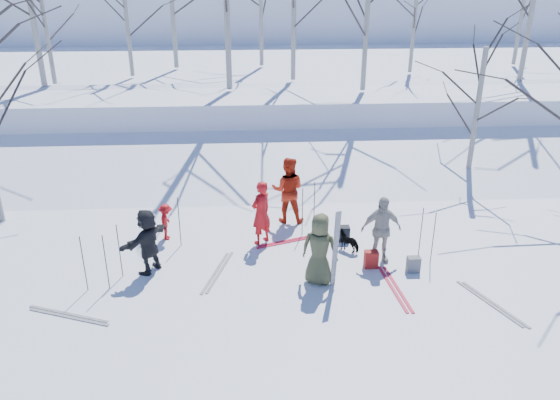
{
  "coord_description": "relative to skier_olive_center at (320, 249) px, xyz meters",
  "views": [
    {
      "loc": [
        -0.72,
        -10.84,
        6.71
      ],
      "look_at": [
        0.0,
        1.5,
        1.3
      ],
      "focal_mm": 35.0,
      "sensor_mm": 36.0,
      "label": 1
    }
  ],
  "objects": [
    {
      "name": "ski_pole_f",
      "position": [
        2.61,
        0.99,
        -0.17
      ],
      "size": [
        0.02,
        0.02,
        1.34
      ],
      "primitive_type": "cylinder",
      "color": "black",
      "rests_on": "ground"
    },
    {
      "name": "birch_plateau_d",
      "position": [
        -6.47,
        13.45,
        3.68
      ],
      "size": [
        3.85,
        3.85,
        4.64
      ],
      "primitive_type": null,
      "color": "silver",
      "rests_on": "snow_plateau"
    },
    {
      "name": "ski_pole_h",
      "position": [
        -5.18,
        -0.05,
        -0.17
      ],
      "size": [
        0.02,
        0.02,
        1.34
      ],
      "primitive_type": "cylinder",
      "color": "black",
      "rests_on": "ground"
    },
    {
      "name": "birch_plateau_c",
      "position": [
        2.89,
        10.07,
        4.17
      ],
      "size": [
        4.54,
        4.54,
        5.63
      ],
      "primitive_type": null,
      "color": "silver",
      "rests_on": "snow_plateau"
    },
    {
      "name": "snow_plateau",
      "position": [
        -0.78,
        17.24,
        0.16
      ],
      "size": [
        70.0,
        18.0,
        2.2
      ],
      "primitive_type": "cube",
      "color": "white",
      "rests_on": "ground"
    },
    {
      "name": "skier_olive_center",
      "position": [
        0.0,
        0.0,
        0.0
      ],
      "size": [
        0.96,
        0.79,
        1.69
      ],
      "primitive_type": "imported",
      "rotation": [
        0.0,
        0.0,
        2.79
      ],
      "color": "#414529",
      "rests_on": "ground"
    },
    {
      "name": "skier_redor_behind",
      "position": [
        -0.47,
        3.24,
        0.1
      ],
      "size": [
        1.01,
        0.84,
        1.88
      ],
      "primitive_type": "imported",
      "rotation": [
        0.0,
        0.0,
        2.99
      ],
      "color": "#B7240E",
      "rests_on": "ground"
    },
    {
      "name": "ski_pole_c",
      "position": [
        -3.33,
        1.95,
        -0.17
      ],
      "size": [
        0.02,
        0.02,
        1.34
      ],
      "primitive_type": "cylinder",
      "color": "black",
      "rests_on": "ground"
    },
    {
      "name": "birch_plateau_g",
      "position": [
        -0.83,
        15.76,
        4.15
      ],
      "size": [
        4.51,
        4.51,
        5.59
      ],
      "primitive_type": null,
      "color": "silver",
      "rests_on": "snow_plateau"
    },
    {
      "name": "dog",
      "position": [
        0.96,
        1.44,
        -0.58
      ],
      "size": [
        0.65,
        0.61,
        0.52
      ],
      "primitive_type": "imported",
      "rotation": [
        0.0,
        0.0,
        4.01
      ],
      "color": "black",
      "rests_on": "ground"
    },
    {
      "name": "birch_plateau_f",
      "position": [
        11.25,
        15.31,
        3.91
      ],
      "size": [
        4.18,
        4.18,
        5.12
      ],
      "primitive_type": null,
      "color": "silver",
      "rests_on": "snow_plateau"
    },
    {
      "name": "ski_pair_d",
      "position": [
        1.67,
        -0.4,
        -0.83
      ],
      "size": [
        0.54,
        1.94,
        0.02
      ],
      "primitive_type": null,
      "rotation": [
        0.0,
        0.0,
        0.09
      ],
      "color": "red",
      "rests_on": "ground"
    },
    {
      "name": "ski_pole_b",
      "position": [
        2.81,
        0.68,
        -0.17
      ],
      "size": [
        0.02,
        0.02,
        1.34
      ],
      "primitive_type": "cylinder",
      "color": "black",
      "rests_on": "ground"
    },
    {
      "name": "ski_pole_e",
      "position": [
        -0.15,
        2.36,
        -0.17
      ],
      "size": [
        0.02,
        0.02,
        1.34
      ],
      "primitive_type": "cylinder",
      "color": "black",
      "rests_on": "ground"
    },
    {
      "name": "ski_pole_g",
      "position": [
        -4.71,
        -0.0,
        -0.17
      ],
      "size": [
        0.02,
        0.02,
        1.34
      ],
      "primitive_type": "cylinder",
      "color": "black",
      "rests_on": "ground"
    },
    {
      "name": "snow_ramp",
      "position": [
        -0.78,
        7.24,
        -0.69
      ],
      "size": [
        70.0,
        9.49,
        4.12
      ],
      "primitive_type": "cube",
      "rotation": [
        0.3,
        0.0,
        0.0
      ],
      "color": "white",
      "rests_on": "ground"
    },
    {
      "name": "backpack_red",
      "position": [
        1.33,
        0.58,
        -0.63
      ],
      "size": [
        0.32,
        0.22,
        0.42
      ],
      "primitive_type": "cube",
      "color": "#A41E19",
      "rests_on": "ground"
    },
    {
      "name": "birch_plateau_l",
      "position": [
        5.72,
        13.61,
        3.33
      ],
      "size": [
        3.36,
        3.36,
        3.94
      ],
      "primitive_type": null,
      "color": "silver",
      "rests_on": "snow_plateau"
    },
    {
      "name": "birch_plateau_i",
      "position": [
        -9.29,
        11.94,
        3.71
      ],
      "size": [
        3.89,
        3.89,
        4.7
      ],
      "primitive_type": null,
      "color": "silver",
      "rests_on": "snow_plateau"
    },
    {
      "name": "birch_edge_e",
      "position": [
        5.72,
        5.96,
        1.34
      ],
      "size": [
        3.65,
        3.65,
        4.36
      ],
      "primitive_type": null,
      "color": "silver",
      "rests_on": "ground"
    },
    {
      "name": "ski_pole_a",
      "position": [
        0.21,
        2.78,
        -0.17
      ],
      "size": [
        0.02,
        0.02,
        1.34
      ],
      "primitive_type": "cylinder",
      "color": "black",
      "rests_on": "ground"
    },
    {
      "name": "ground",
      "position": [
        -0.78,
        0.24,
        -0.84
      ],
      "size": [
        120.0,
        120.0,
        0.0
      ],
      "primitive_type": "plane",
      "color": "white",
      "rests_on": "ground"
    },
    {
      "name": "upright_ski_right",
      "position": [
        0.35,
        -0.18,
        0.11
      ],
      "size": [
        0.12,
        0.23,
        1.89
      ],
      "primitive_type": "cube",
      "rotation": [
        0.1,
        0.0,
        0.22
      ],
      "color": "silver",
      "rests_on": "ground"
    },
    {
      "name": "ski_pair_b",
      "position": [
        -2.32,
        0.54,
        -0.83
      ],
      "size": [
        1.21,
        2.01,
        0.02
      ],
      "primitive_type": null,
      "rotation": [
        0.0,
        0.0,
        -0.28
      ],
      "color": "silver",
      "rests_on": "ground"
    },
    {
      "name": "upright_ski_left",
      "position": [
        0.29,
        -0.24,
        0.11
      ],
      "size": [
        0.11,
        0.17,
        1.9
      ],
      "primitive_type": "cube",
      "rotation": [
        0.07,
        0.0,
        0.27
      ],
      "color": "silver",
      "rests_on": "ground"
    },
    {
      "name": "ski_pole_d",
      "position": [
        -4.52,
        0.5,
        -0.17
      ],
      "size": [
        0.02,
        0.02,
        1.34
      ],
      "primitive_type": "cylinder",
      "color": "black",
      "rests_on": "ground"
    },
    {
      "name": "backpack_grey",
      "position": [
        2.28,
        0.32,
        -0.65
      ],
      "size": [
        0.3,
        0.2,
        0.38
      ],
      "primitive_type": "cube",
      "color": "slate",
      "rests_on": "ground"
    },
    {
      "name": "ski_pair_e",
      "position": [
        -0.47,
        2.02,
        -0.83
      ],
      "size": [
        1.39,
        2.03,
        0.02
      ],
      "primitive_type": null,
      "rotation": [
        0.0,
        0.0,
        1.91
      ],
      "color": "red",
      "rests_on": "ground"
    },
    {
      "name": "skier_red_seated",
      "position": [
        -3.72,
        2.35,
        -0.35
      ],
      "size": [
        0.38,
        0.64,
        0.98
      ],
      "primitive_type": "imported",
      "rotation": [
        0.0,
        0.0,
        1.6
      ],
      "color": "red",
      "rests_on": "ground"
    },
    {
      "name": "ski_pair_c",
      "position": [
        3.59,
        -1.09,
        -0.83
      ],
      "size": [
        1.52,
        2.04,
        0.02
      ],
      "primitive_type": null,
      "rotation": [
        0.0,
        0.0,
        0.38
      ],
      "color": "silver",
      "rests_on": "ground"
    },
    {
      "name": "ski_pair_a",
      "position": [
        -5.32,
        -1.01,
        -0.83
      ],
      "size": [
        1.45,
        2.03,
        0.02
      ],
      "primitive_type": null,
      "rotation": [
        0.0,
        0.0,
        1.21
      ],
      "color": "silver",
      "rests_on": "ground"
    },
    {
      "name": "skier_grey_west",
      "position": [
        -3.9,
        0.73,
        -0.06
      ],
      "size": [
        1.18,
        1.48,
        1.58
      ],
      "primitive_type": "imported",
      "rotation": [
        0.0,
        0.0,
        4.14
      ],
      "color": "black",
      "rests_on": "ground"
    },
    {
      "name": "birch_plateau_a",
      "position": [
        0.38,
        12.25,
        4.32
      ],
      "size": [
        4.76,
        4.76,
        5.94
      ],
      "primitive_type": null,
      "color": "silver",
      "rests_on": "snow_plateau"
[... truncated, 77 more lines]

